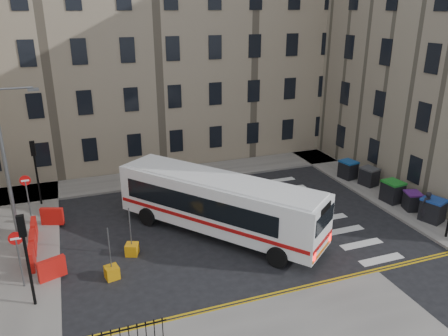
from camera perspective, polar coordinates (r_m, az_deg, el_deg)
ground at (r=25.91m, az=4.48°, el=-6.80°), size 120.00×120.00×0.00m
pavement_north at (r=31.96m, az=-11.90°, el=-1.63°), size 36.00×3.20×0.15m
pavement_east at (r=33.32m, az=15.82°, el=-1.05°), size 2.40×26.00×0.15m
terrace_north at (r=36.63m, az=-16.22°, el=14.61°), size 38.30×10.80×17.20m
traffic_light_nw at (r=28.89m, az=-23.45°, el=0.61°), size 0.28×0.22×4.10m
traffic_light_sw at (r=19.23m, az=-24.54°, el=-9.36°), size 0.28×0.22×4.10m
streetlamp at (r=24.28m, az=-26.63°, el=0.21°), size 0.50×0.22×8.14m
no_entry_north at (r=27.32m, az=-24.40°, el=-2.42°), size 0.60×0.08×3.00m
no_entry_south at (r=20.97m, az=-25.37°, el=-9.44°), size 0.60×0.08×3.00m
roadworks_barriers at (r=24.20m, az=-22.83°, el=-8.83°), size 1.66×6.26×1.00m
bus at (r=23.63m, az=-0.72°, el=-4.53°), size 9.38×10.93×3.21m
wheelie_bin_a at (r=27.90m, az=25.60°, el=-4.94°), size 1.42×1.51×1.35m
wheelie_bin_b at (r=28.92m, az=23.37°, el=-3.96°), size 1.14×1.23×1.12m
wheelie_bin_c at (r=29.58m, az=21.15°, el=-2.86°), size 1.19×1.33×1.35m
wheelie_bin_d at (r=31.78m, az=18.42°, el=-1.03°), size 1.21×1.32×1.24m
wheelie_bin_e at (r=32.62m, az=15.89°, el=-0.18°), size 1.21×1.33×1.28m
pedestrian at (r=27.62m, az=24.84°, el=-4.56°), size 0.71×0.51×1.80m
bollard_yellow at (r=22.86m, az=-11.93°, el=-10.35°), size 0.78×0.78×0.60m
bollard_chevron at (r=21.29m, az=-14.43°, el=-13.07°), size 0.71×0.71×0.60m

